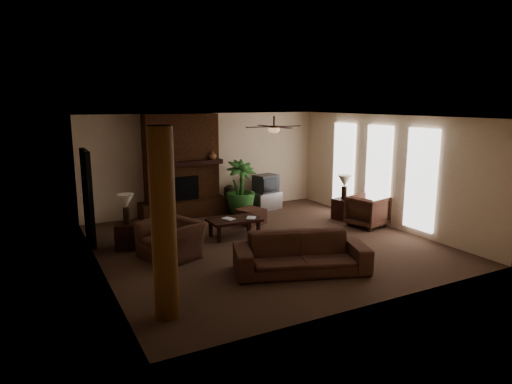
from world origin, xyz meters
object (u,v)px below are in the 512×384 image
lamp_left (126,203)px  coffee_table (234,221)px  armchair_right (368,210)px  floor_plant (241,199)px  armchair_left (171,233)px  lamp_right (345,183)px  log_column (164,225)px  tv_stand (266,201)px  side_table_left (128,236)px  sofa (301,247)px  side_table_right (344,209)px  ottoman (251,216)px  floor_vase (230,196)px

lamp_left → coffee_table: bearing=-6.6°
armchair_right → floor_plant: armchair_right is taller
armchair_left → lamp_left: bearing=-166.1°
floor_plant → lamp_right: 2.90m
lamp_right → log_column: bearing=-150.9°
tv_stand → side_table_left: 4.74m
log_column → sofa: bearing=11.9°
sofa → side_table_right: sofa is taller
floor_plant → lamp_left: lamp_left is taller
ottoman → lamp_right: (2.43, -0.74, 0.80)m
ottoman → tv_stand: bearing=47.5°
tv_stand → floor_vase: size_ratio=1.10×
log_column → coffee_table: 4.21m
lamp_left → armchair_left: bearing=-55.2°
sofa → side_table_left: bearing=150.8°
sofa → lamp_right: 4.15m
side_table_right → lamp_right: (-0.03, -0.00, 0.73)m
log_column → coffee_table: log_column is taller
ottoman → tv_stand: size_ratio=0.71×
floor_vase → log_column: bearing=-122.6°
armchair_right → lamp_right: lamp_right is taller
ottoman → side_table_right: 2.56m
armchair_right → floor_plant: bearing=27.6°
coffee_table → lamp_right: 3.34m
armchair_left → lamp_right: 5.09m
armchair_left → floor_plant: 3.77m
armchair_right → lamp_left: lamp_left is taller
sofa → lamp_left: size_ratio=3.78×
tv_stand → side_table_right: side_table_right is taller
floor_vase → side_table_left: 3.96m
armchair_right → floor_plant: size_ratio=0.57×
side_table_left → tv_stand: bearing=21.9°
sofa → log_column: bearing=-148.7°
tv_stand → floor_vase: 1.09m
armchair_right → tv_stand: bearing=12.0°
ottoman → side_table_right: side_table_right is taller
side_table_left → lamp_right: 5.73m
lamp_left → lamp_right: bearing=-2.0°
side_table_right → armchair_right: bearing=-85.8°
side_table_left → floor_plant: bearing=24.2°
floor_vase → side_table_right: size_ratio=1.40×
ottoman → floor_plant: (0.21, 1.03, 0.23)m
floor_plant → lamp_left: bearing=-155.5°
armchair_right → tv_stand: size_ratio=1.02×
sofa → ottoman: (0.70, 3.41, -0.28)m
armchair_right → side_table_right: size_ratio=1.58×
log_column → lamp_right: log_column is taller
coffee_table → floor_plant: floor_plant is taller
lamp_left → side_table_right: size_ratio=1.18×
armchair_left → side_table_right: size_ratio=2.08×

